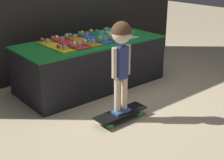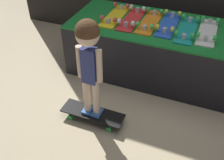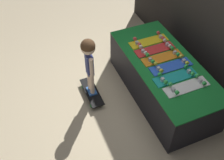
{
  "view_description": "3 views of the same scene",
  "coord_description": "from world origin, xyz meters",
  "views": [
    {
      "loc": [
        -2.34,
        -2.75,
        1.63
      ],
      "look_at": [
        -0.21,
        -0.19,
        0.33
      ],
      "focal_mm": 50.0,
      "sensor_mm": 36.0,
      "label": 1
    },
    {
      "loc": [
        0.5,
        -2.11,
        1.92
      ],
      "look_at": [
        -0.24,
        -0.26,
        0.34
      ],
      "focal_mm": 42.0,
      "sensor_mm": 36.0,
      "label": 2
    },
    {
      "loc": [
        2.25,
        -1.25,
        3.09
      ],
      "look_at": [
        -0.17,
        -0.24,
        0.4
      ],
      "focal_mm": 42.0,
      "sensor_mm": 36.0,
      "label": 3
    }
  ],
  "objects": [
    {
      "name": "skateboard_white_on_rack",
      "position": [
        0.51,
        0.51,
        0.65
      ],
      "size": [
        0.18,
        0.61,
        0.09
      ],
      "color": "white",
      "rests_on": "display_rack"
    },
    {
      "name": "skateboard_blue_on_rack",
      "position": [
        0.1,
        0.53,
        0.65
      ],
      "size": [
        0.18,
        0.61,
        0.09
      ],
      "color": "blue",
      "rests_on": "display_rack"
    },
    {
      "name": "skateboard_red_on_rack",
      "position": [
        -0.31,
        0.5,
        0.65
      ],
      "size": [
        0.18,
        0.61,
        0.09
      ],
      "color": "red",
      "rests_on": "display_rack"
    },
    {
      "name": "skateboard_yellow_on_rack",
      "position": [
        -0.51,
        0.51,
        0.65
      ],
      "size": [
        0.18,
        0.61,
        0.09
      ],
      "color": "yellow",
      "rests_on": "display_rack"
    },
    {
      "name": "skateboard_teal_on_rack",
      "position": [
        0.31,
        0.47,
        0.65
      ],
      "size": [
        0.18,
        0.61,
        0.09
      ],
      "color": "teal",
      "rests_on": "display_rack"
    },
    {
      "name": "display_rack",
      "position": [
        0.0,
        0.5,
        0.31
      ],
      "size": [
        1.95,
        0.87,
        0.63
      ],
      "color": "black",
      "rests_on": "ground_plane"
    },
    {
      "name": "skateboard_on_floor",
      "position": [
        -0.35,
        -0.51,
        0.07
      ],
      "size": [
        0.63,
        0.19,
        0.09
      ],
      "color": "black",
      "rests_on": "ground_plane"
    },
    {
      "name": "skateboard_orange_on_rack",
      "position": [
        -0.1,
        0.51,
        0.65
      ],
      "size": [
        0.18,
        0.61,
        0.09
      ],
      "color": "orange",
      "rests_on": "display_rack"
    },
    {
      "name": "back_wall",
      "position": [
        0.0,
        1.22,
        1.29
      ],
      "size": [
        4.59,
        0.1,
        2.58
      ],
      "color": "black",
      "rests_on": "ground_plane"
    },
    {
      "name": "child",
      "position": [
        -0.35,
        -0.51,
        0.78
      ],
      "size": [
        0.24,
        0.2,
        0.98
      ],
      "rotation": [
        0.0,
        0.0,
        0.0
      ],
      "color": "#3870C6",
      "rests_on": "skateboard_on_floor"
    },
    {
      "name": "ground_plane",
      "position": [
        0.0,
        0.0,
        0.0
      ],
      "size": [
        16.0,
        16.0,
        0.0
      ],
      "primitive_type": "plane",
      "color": "beige"
    }
  ]
}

